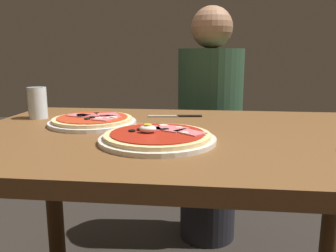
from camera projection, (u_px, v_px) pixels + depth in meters
The scene contains 6 objects.
dining_table at pixel (181, 168), 1.03m from camera, with size 1.27×0.83×0.73m.
pizza_foreground at pixel (158, 137), 0.89m from camera, with size 0.30×0.30×0.05m.
pizza_across_left at pixel (93, 121), 1.11m from camera, with size 0.28×0.28×0.03m.
water_glass_near at pixel (38, 105), 1.22m from camera, with size 0.06×0.06×0.11m.
knife at pixel (179, 116), 1.25m from camera, with size 0.20×0.04×0.01m.
diner_person at pixel (209, 133), 1.76m from camera, with size 0.32×0.32×1.18m.
Camera 1 is at (0.07, -0.98, 0.95)m, focal length 37.16 mm.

